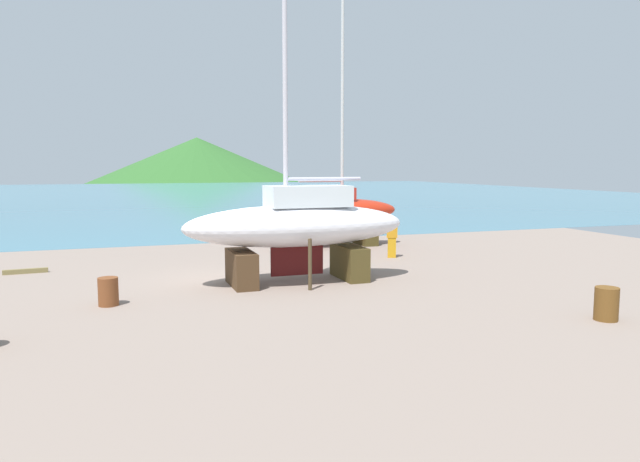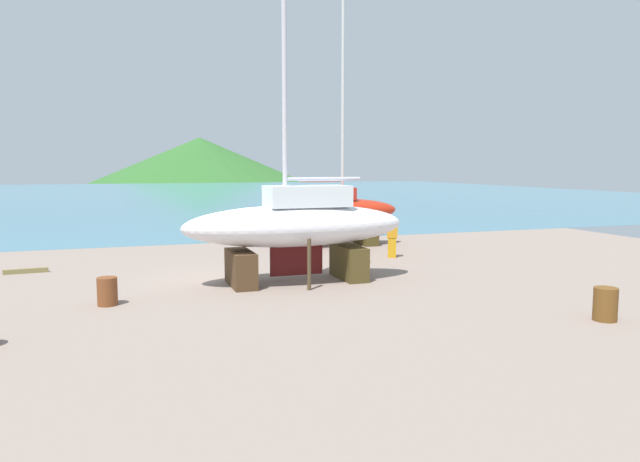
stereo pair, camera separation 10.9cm
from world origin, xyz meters
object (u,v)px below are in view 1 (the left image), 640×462
worker (392,237)px  sailboat_mid_port (335,211)px  sailboat_small_center (298,226)px  barrel_rust_near (108,292)px  barrel_rust_mid (606,304)px

worker → sailboat_mid_port: bearing=38.7°
sailboat_mid_port → sailboat_small_center: sailboat_small_center is taller
barrel_rust_near → barrel_rust_mid: 12.98m
sailboat_small_center → worker: size_ratio=7.78×
barrel_rust_mid → sailboat_mid_port: bearing=96.4°
barrel_rust_near → sailboat_mid_port: bearing=41.9°
sailboat_small_center → barrel_rust_near: bearing=13.1°
barrel_rust_mid → barrel_rust_near: bearing=154.2°
barrel_rust_near → barrel_rust_mid: bearing=-25.8°
sailboat_mid_port → worker: bearing=-77.3°
barrel_rust_mid → sailboat_small_center: bearing=129.5°
worker → barrel_rust_mid: worker is taller
sailboat_mid_port → barrel_rust_near: size_ratio=14.60×
sailboat_small_center → barrel_rust_near: (-5.86, -1.41, -1.48)m
sailboat_mid_port → barrel_rust_mid: (1.64, -14.67, -1.24)m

